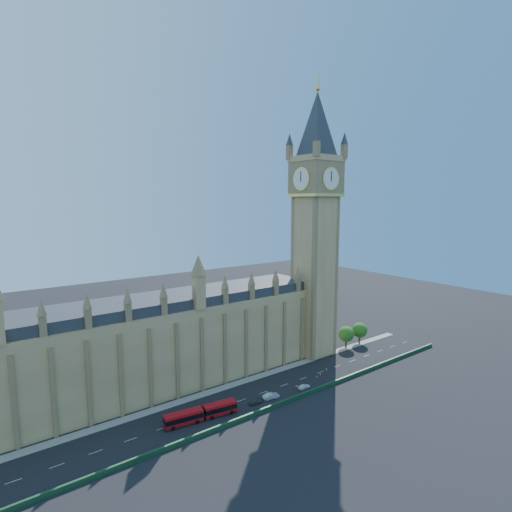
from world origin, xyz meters
TOP-DOWN VIEW (x-y plane):
  - ground at (0.00, 0.00)m, footprint 400.00×400.00m
  - palace_westminster at (-25.00, 22.00)m, footprint 120.00×20.00m
  - elizabeth_tower at (38.00, 13.99)m, footprint 20.59×20.59m
  - bridge_parapet at (0.00, -9.00)m, footprint 160.00×0.60m
  - kerb_north at (0.00, 9.50)m, footprint 160.00×3.00m
  - tree_east_near at (52.22, 10.08)m, footprint 6.00×6.00m
  - tree_east_far at (60.22, 10.08)m, footprint 6.00×6.00m
  - red_bus at (-18.26, -2.30)m, footprint 19.59×5.43m
  - car_grey at (-2.00, -4.21)m, footprint 3.85×1.81m
  - car_silver at (3.42, -4.29)m, footprint 5.21×2.39m
  - car_white at (15.34, -5.38)m, footprint 4.49×2.08m
  - cone_a at (26.14, -1.63)m, footprint 0.47×0.47m
  - cone_b at (14.00, -3.32)m, footprint 0.44×0.44m
  - cone_c at (30.40, -0.32)m, footprint 0.54×0.54m
  - cone_d at (23.85, -2.37)m, footprint 0.56×0.56m

SIDE VIEW (x-z plane):
  - ground at x=0.00m, z-range 0.00..0.00m
  - kerb_north at x=0.00m, z-range 0.00..0.16m
  - cone_a at x=26.14m, z-range 0.00..0.61m
  - cone_b at x=14.00m, z-range 0.00..0.63m
  - cone_d at x=23.85m, z-range 0.00..0.67m
  - cone_c at x=30.40m, z-range -0.01..0.79m
  - bridge_parapet at x=0.00m, z-range 0.00..1.20m
  - car_white at x=15.34m, z-range 0.00..1.27m
  - car_grey at x=-2.00m, z-range 0.00..1.27m
  - car_silver at x=3.42m, z-range 0.00..1.66m
  - red_bus at x=-18.26m, z-range 0.09..3.39m
  - tree_east_near at x=52.22m, z-range 1.39..9.89m
  - tree_east_far at x=60.22m, z-range 1.39..9.89m
  - palace_westminster at x=-25.00m, z-range -0.14..27.86m
  - elizabeth_tower at x=38.00m, z-range 2.06..107.06m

